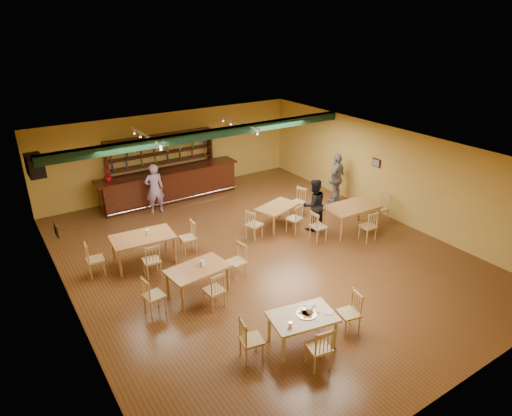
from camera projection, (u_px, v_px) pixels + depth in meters
floor at (260, 254)px, 12.55m from camera, size 12.00×12.00×0.00m
ceiling_beam at (210, 134)px, 13.54m from camera, size 10.00×0.30×0.25m
track_rail_left at (146, 136)px, 13.07m from camera, size 0.05×2.50×0.05m
track_rail_right at (239, 123)px, 14.67m from camera, size 0.05×2.50×0.05m
ac_unit at (36, 165)px, 12.42m from camera, size 0.34×0.70×0.48m
picture_left at (56, 230)px, 10.14m from camera, size 0.04×0.34×0.28m
picture_right at (376, 163)px, 14.73m from camera, size 0.04×0.34×0.28m
bar_counter at (170, 185)px, 16.02m from camera, size 5.21×0.85×1.13m
back_bar_hutch at (162, 165)px, 16.27m from camera, size 4.03×0.40×2.28m
poinsettia at (107, 175)px, 14.62m from camera, size 0.33×0.33×0.46m
dining_table_a at (144, 250)px, 11.95m from camera, size 1.70×1.10×0.81m
dining_table_b at (277, 216)px, 14.10m from camera, size 1.55×1.18×0.69m
dining_table_c at (198, 281)px, 10.64m from camera, size 1.52×1.01×0.72m
dining_table_d at (351, 218)px, 13.77m from camera, size 1.69×1.06×0.83m
near_table at (302, 330)px, 9.00m from camera, size 1.45×1.08×0.71m
pizza_tray at (306, 314)px, 8.90m from camera, size 0.55×0.55×0.01m
parmesan_shaker at (290, 325)px, 8.51m from camera, size 0.09×0.09×0.11m
napkin_stack at (310, 305)px, 9.16m from camera, size 0.21×0.17×0.03m
pizza_server at (310, 310)px, 9.00m from camera, size 0.25×0.32×0.00m
side_plate at (329, 312)px, 8.97m from camera, size 0.26×0.26×0.01m
patron_bar at (154, 189)px, 14.82m from camera, size 0.67×0.48×1.74m
patron_right_a at (314, 205)px, 13.69m from camera, size 0.88×0.73×1.66m
patron_right_b at (337, 178)px, 15.71m from camera, size 1.14×0.81×1.80m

